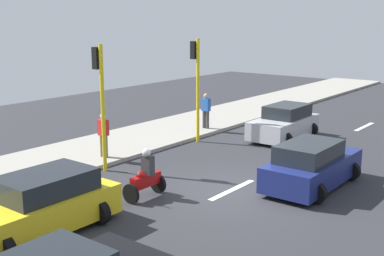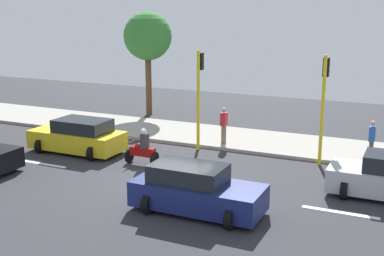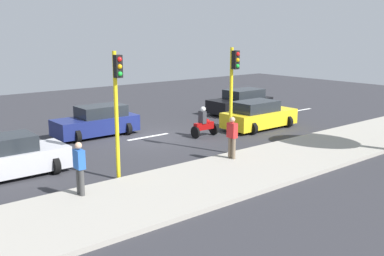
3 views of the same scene
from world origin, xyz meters
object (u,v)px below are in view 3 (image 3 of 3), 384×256
pedestrian_by_tree (80,167)px  traffic_light_corner (233,86)px  car_black (241,102)px  car_silver (10,157)px  car_yellow_cab (258,116)px  motorcycle (204,124)px  pedestrian_near_signal (232,136)px  traffic_light_midblock (117,98)px  car_dark_blue (97,122)px

pedestrian_by_tree → traffic_light_corner: 7.66m
car_black → car_silver: bearing=-76.3°
traffic_light_corner → car_yellow_cab: bearing=120.6°
car_yellow_cab → motorcycle: 3.54m
traffic_light_corner → pedestrian_near_signal: bearing=-44.2°
traffic_light_corner → traffic_light_midblock: (0.00, -5.48, 0.00)m
car_yellow_cab → motorcycle: size_ratio=2.76×
motorcycle → traffic_light_midblock: bearing=-64.6°
car_yellow_cab → traffic_light_corner: (2.75, -4.66, 2.22)m
car_yellow_cab → motorcycle: bearing=-96.3°
car_black → traffic_light_corner: 10.08m
pedestrian_by_tree → pedestrian_near_signal: bearing=89.7°
car_yellow_cab → traffic_light_midblock: size_ratio=0.94×
car_yellow_cab → traffic_light_midblock: 10.74m
pedestrian_near_signal → pedestrian_by_tree: (-0.03, -6.51, 0.00)m
car_silver → motorcycle: (-0.30, 9.46, -0.07)m
motorcycle → pedestrian_by_tree: pedestrian_by_tree is taller
car_black → traffic_light_midblock: size_ratio=0.95×
car_black → pedestrian_near_signal: (7.52, -8.11, 0.35)m
car_dark_blue → car_black: same height
car_yellow_cab → car_silver: bearing=-90.4°
pedestrian_by_tree → car_silver: bearing=-165.7°
traffic_light_corner → traffic_light_midblock: bearing=-90.0°
car_dark_blue → traffic_light_corner: 7.61m
car_yellow_cab → pedestrian_by_tree: (3.61, -12.03, 0.35)m
car_dark_blue → traffic_light_corner: traffic_light_corner is taller
pedestrian_near_signal → car_silver: bearing=-116.6°
pedestrian_by_tree → motorcycle: bearing=115.2°
car_yellow_cab → car_black: size_ratio=0.98×
traffic_light_midblock → car_yellow_cab: bearing=105.2°
car_dark_blue → traffic_light_midblock: bearing=-21.3°
car_dark_blue → car_black: 10.13m
car_dark_blue → car_yellow_cab: 8.51m
car_black → pedestrian_near_signal: pedestrian_near_signal is taller
car_silver → pedestrian_near_signal: bearing=63.4°
motorcycle → traffic_light_midblock: size_ratio=0.34×
car_dark_blue → traffic_light_midblock: traffic_light_midblock is taller
pedestrian_near_signal → traffic_light_corner: traffic_light_corner is taller
car_yellow_cab → car_silver: 12.98m
car_silver → pedestrian_near_signal: 8.34m
car_black → pedestrian_by_tree: bearing=-62.9°
car_dark_blue → pedestrian_near_signal: 7.84m
car_silver → car_black: size_ratio=0.89×
car_black → pedestrian_by_tree: 16.43m
motorcycle → pedestrian_near_signal: pedestrian_near_signal is taller
pedestrian_by_tree → traffic_light_midblock: size_ratio=0.38×
car_silver → traffic_light_midblock: size_ratio=0.85×
car_dark_blue → pedestrian_near_signal: bearing=14.9°
traffic_light_midblock → car_dark_blue: bearing=158.7°
traffic_light_midblock → traffic_light_corner: bearing=90.0°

